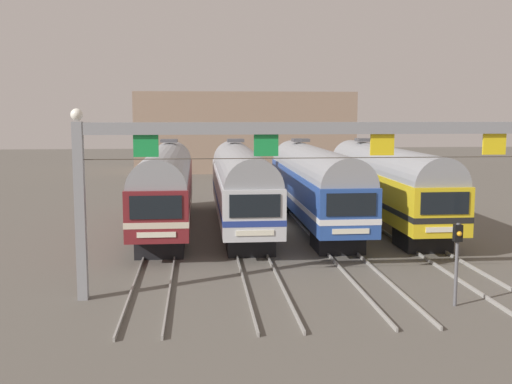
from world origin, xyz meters
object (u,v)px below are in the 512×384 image
commuter_train_yellow (386,181)px  catenary_gantry (324,158)px  commuter_train_blue (314,182)px  yard_signal_mast (457,248)px  commuter_train_silver (241,183)px  commuter_train_maroon (166,184)px

commuter_train_yellow → catenary_gantry: catenary_gantry is taller
commuter_train_blue → catenary_gantry: size_ratio=0.99×
commuter_train_blue → yard_signal_mast: size_ratio=6.05×
yard_signal_mast → commuter_train_silver: bearing=112.8°
yard_signal_mast → commuter_train_blue: bearing=98.0°
commuter_train_yellow → yard_signal_mast: commuter_train_yellow is taller
commuter_train_silver → catenary_gantry: 13.89m
commuter_train_maroon → commuter_train_yellow: bearing=0.0°
commuter_train_maroon → commuter_train_silver: size_ratio=1.00×
commuter_train_blue → commuter_train_silver: bearing=180.0°
commuter_train_maroon → commuter_train_silver: (4.36, 0.00, 0.00)m
commuter_train_silver → commuter_train_blue: size_ratio=1.00×
yard_signal_mast → catenary_gantry: bearing=154.7°
commuter_train_blue → commuter_train_yellow: 4.36m
commuter_train_yellow → catenary_gantry: (-6.54, -13.50, 2.45)m
commuter_train_blue → commuter_train_maroon: bearing=180.0°
commuter_train_silver → commuter_train_blue: (4.36, 0.00, 0.00)m
commuter_train_yellow → commuter_train_maroon: bearing=180.0°
catenary_gantry → yard_signal_mast: (4.36, -2.06, -3.05)m
commuter_train_blue → yard_signal_mast: bearing=-82.0°
commuter_train_blue → yard_signal_mast: (2.18, -15.56, -0.60)m
commuter_train_maroon → yard_signal_mast: commuter_train_maroon is taller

